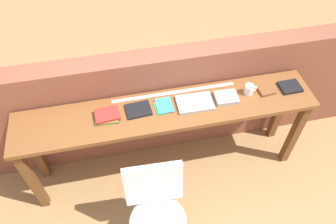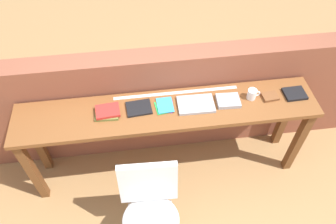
{
  "view_description": "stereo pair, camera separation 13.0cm",
  "coord_description": "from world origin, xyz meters",
  "px_view_note": "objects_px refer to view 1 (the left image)",
  "views": [
    {
      "loc": [
        -0.35,
        -1.41,
        2.89
      ],
      "look_at": [
        0.0,
        0.25,
        0.9
      ],
      "focal_mm": 35.0,
      "sensor_mm": 36.0,
      "label": 1
    },
    {
      "loc": [
        -0.22,
        -1.43,
        2.89
      ],
      "look_at": [
        0.0,
        0.25,
        0.9
      ],
      "focal_mm": 35.0,
      "sensor_mm": 36.0,
      "label": 2
    }
  ],
  "objects_px": {
    "leather_journal_brown": "(267,91)",
    "book_repair_rightmost": "(290,87)",
    "chair_white_moulded": "(156,208)",
    "book_stack_leftmost": "(107,116)",
    "pamphlet_pile_colourful": "(164,106)",
    "book_open_centre": "(195,103)",
    "mug": "(249,89)",
    "magazine_cycling": "(138,110)"
  },
  "relations": [
    {
      "from": "leather_journal_brown",
      "to": "book_repair_rightmost",
      "type": "height_order",
      "value": "same"
    },
    {
      "from": "chair_white_moulded",
      "to": "book_repair_rightmost",
      "type": "height_order",
      "value": "book_repair_rightmost"
    },
    {
      "from": "book_stack_leftmost",
      "to": "book_repair_rightmost",
      "type": "relative_size",
      "value": 1.15
    },
    {
      "from": "pamphlet_pile_colourful",
      "to": "book_open_centre",
      "type": "height_order",
      "value": "book_open_centre"
    },
    {
      "from": "book_repair_rightmost",
      "to": "leather_journal_brown",
      "type": "bearing_deg",
      "value": 179.5
    },
    {
      "from": "pamphlet_pile_colourful",
      "to": "leather_journal_brown",
      "type": "relative_size",
      "value": 1.37
    },
    {
      "from": "book_open_centre",
      "to": "pamphlet_pile_colourful",
      "type": "bearing_deg",
      "value": 176.84
    },
    {
      "from": "chair_white_moulded",
      "to": "book_open_centre",
      "type": "height_order",
      "value": "book_open_centre"
    },
    {
      "from": "book_repair_rightmost",
      "to": "book_stack_leftmost",
      "type": "bearing_deg",
      "value": 178.74
    },
    {
      "from": "pamphlet_pile_colourful",
      "to": "book_repair_rightmost",
      "type": "distance_m",
      "value": 1.11
    },
    {
      "from": "chair_white_moulded",
      "to": "mug",
      "type": "distance_m",
      "value": 1.23
    },
    {
      "from": "pamphlet_pile_colourful",
      "to": "mug",
      "type": "height_order",
      "value": "mug"
    },
    {
      "from": "chair_white_moulded",
      "to": "mug",
      "type": "relative_size",
      "value": 8.1
    },
    {
      "from": "pamphlet_pile_colourful",
      "to": "book_open_centre",
      "type": "bearing_deg",
      "value": -4.34
    },
    {
      "from": "pamphlet_pile_colourful",
      "to": "leather_journal_brown",
      "type": "xyz_separation_m",
      "value": [
        0.89,
        -0.01,
        0.0
      ]
    },
    {
      "from": "chair_white_moulded",
      "to": "magazine_cycling",
      "type": "bearing_deg",
      "value": 90.7
    },
    {
      "from": "book_stack_leftmost",
      "to": "mug",
      "type": "xyz_separation_m",
      "value": [
        1.2,
        0.02,
        0.02
      ]
    },
    {
      "from": "magazine_cycling",
      "to": "mug",
      "type": "height_order",
      "value": "mug"
    },
    {
      "from": "mug",
      "to": "magazine_cycling",
      "type": "bearing_deg",
      "value": -180.0
    },
    {
      "from": "book_open_centre",
      "to": "mug",
      "type": "xyz_separation_m",
      "value": [
        0.48,
        0.02,
        0.03
      ]
    },
    {
      "from": "book_stack_leftmost",
      "to": "magazine_cycling",
      "type": "xyz_separation_m",
      "value": [
        0.25,
        0.02,
        -0.01
      ]
    },
    {
      "from": "pamphlet_pile_colourful",
      "to": "chair_white_moulded",
      "type": "bearing_deg",
      "value": -106.22
    },
    {
      "from": "book_open_centre",
      "to": "chair_white_moulded",
      "type": "bearing_deg",
      "value": -123.08
    },
    {
      "from": "book_stack_leftmost",
      "to": "leather_journal_brown",
      "type": "xyz_separation_m",
      "value": [
        1.35,
        0.0,
        -0.01
      ]
    },
    {
      "from": "pamphlet_pile_colourful",
      "to": "magazine_cycling",
      "type": "bearing_deg",
      "value": 179.18
    },
    {
      "from": "chair_white_moulded",
      "to": "magazine_cycling",
      "type": "height_order",
      "value": "magazine_cycling"
    },
    {
      "from": "pamphlet_pile_colourful",
      "to": "book_repair_rightmost",
      "type": "height_order",
      "value": "book_repair_rightmost"
    },
    {
      "from": "book_open_centre",
      "to": "mug",
      "type": "bearing_deg",
      "value": 3.88
    },
    {
      "from": "mug",
      "to": "pamphlet_pile_colourful",
      "type": "bearing_deg",
      "value": -179.76
    },
    {
      "from": "magazine_cycling",
      "to": "book_open_centre",
      "type": "xyz_separation_m",
      "value": [
        0.47,
        -0.02,
        0.0
      ]
    },
    {
      "from": "pamphlet_pile_colourful",
      "to": "mug",
      "type": "xyz_separation_m",
      "value": [
        0.73,
        0.0,
        0.04
      ]
    },
    {
      "from": "book_repair_rightmost",
      "to": "mug",
      "type": "bearing_deg",
      "value": 176.51
    },
    {
      "from": "book_stack_leftmost",
      "to": "mug",
      "type": "distance_m",
      "value": 1.2
    },
    {
      "from": "mug",
      "to": "book_repair_rightmost",
      "type": "bearing_deg",
      "value": -1.96
    },
    {
      "from": "book_stack_leftmost",
      "to": "mug",
      "type": "relative_size",
      "value": 1.87
    },
    {
      "from": "book_stack_leftmost",
      "to": "mug",
      "type": "bearing_deg",
      "value": 0.96
    },
    {
      "from": "pamphlet_pile_colourful",
      "to": "leather_journal_brown",
      "type": "height_order",
      "value": "leather_journal_brown"
    },
    {
      "from": "chair_white_moulded",
      "to": "book_open_centre",
      "type": "xyz_separation_m",
      "value": [
        0.46,
        0.67,
        0.37
      ]
    },
    {
      "from": "book_stack_leftmost",
      "to": "pamphlet_pile_colourful",
      "type": "relative_size",
      "value": 1.15
    },
    {
      "from": "book_stack_leftmost",
      "to": "book_repair_rightmost",
      "type": "xyz_separation_m",
      "value": [
        1.57,
        0.01,
        -0.01
      ]
    },
    {
      "from": "book_open_centre",
      "to": "leather_journal_brown",
      "type": "height_order",
      "value": "same"
    },
    {
      "from": "leather_journal_brown",
      "to": "chair_white_moulded",
      "type": "bearing_deg",
      "value": -153.09
    }
  ]
}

